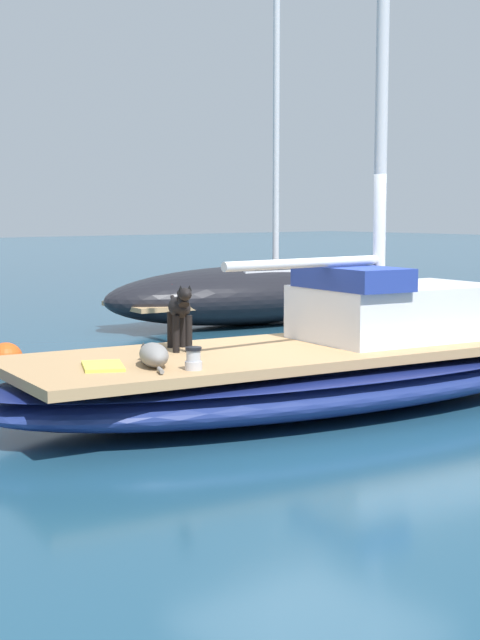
{
  "coord_description": "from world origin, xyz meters",
  "views": [
    {
      "loc": [
        7.24,
        -6.94,
        2.11
      ],
      "look_at": [
        0.0,
        -1.0,
        1.01
      ],
      "focal_mm": 52.84,
      "sensor_mm": 36.0,
      "label": 1
    }
  ],
  "objects_px": {
    "mooring_buoy": "(6,360)",
    "deck_winch": "(194,359)",
    "sailboat_main": "(312,375)",
    "deck_towel": "(103,366)",
    "moored_boat_port_side": "(249,293)",
    "dog_black": "(180,310)",
    "dog_grey": "(153,355)"
  },
  "relations": [
    {
      "from": "deck_towel",
      "to": "dog_black",
      "type": "bearing_deg",
      "value": 109.47
    },
    {
      "from": "sailboat_main",
      "to": "mooring_buoy",
      "type": "bearing_deg",
      "value": -154.78
    },
    {
      "from": "dog_black",
      "to": "dog_grey",
      "type": "relative_size",
      "value": 0.98
    },
    {
      "from": "dog_grey",
      "to": "deck_towel",
      "type": "bearing_deg",
      "value": -117.55
    },
    {
      "from": "sailboat_main",
      "to": "dog_black",
      "type": "xyz_separation_m",
      "value": [
        -0.6,
        -1.3,
        0.75
      ]
    },
    {
      "from": "deck_towel",
      "to": "moored_boat_port_side",
      "type": "bearing_deg",
      "value": 131.42
    },
    {
      "from": "mooring_buoy",
      "to": "deck_winch",
      "type": "bearing_deg",
      "value": -1.94
    },
    {
      "from": "sailboat_main",
      "to": "moored_boat_port_side",
      "type": "bearing_deg",
      "value": 145.33
    },
    {
      "from": "deck_winch",
      "to": "mooring_buoy",
      "type": "relative_size",
      "value": 0.48
    },
    {
      "from": "sailboat_main",
      "to": "dog_grey",
      "type": "xyz_separation_m",
      "value": [
        0.03,
        -2.07,
        0.43
      ]
    },
    {
      "from": "deck_towel",
      "to": "mooring_buoy",
      "type": "xyz_separation_m",
      "value": [
        -3.56,
        0.72,
        -0.46
      ]
    },
    {
      "from": "sailboat_main",
      "to": "deck_winch",
      "type": "bearing_deg",
      "value": -77.01
    },
    {
      "from": "deck_winch",
      "to": "dog_grey",
      "type": "bearing_deg",
      "value": -158.54
    },
    {
      "from": "moored_boat_port_side",
      "to": "mooring_buoy",
      "type": "distance_m",
      "value": 6.44
    },
    {
      "from": "deck_towel",
      "to": "mooring_buoy",
      "type": "height_order",
      "value": "deck_towel"
    },
    {
      "from": "sailboat_main",
      "to": "dog_grey",
      "type": "height_order",
      "value": "dog_grey"
    },
    {
      "from": "sailboat_main",
      "to": "deck_towel",
      "type": "distance_m",
      "value": 2.51
    },
    {
      "from": "moored_boat_port_side",
      "to": "deck_winch",
      "type": "bearing_deg",
      "value": -43.12
    },
    {
      "from": "deck_winch",
      "to": "deck_towel",
      "type": "bearing_deg",
      "value": -137.47
    },
    {
      "from": "sailboat_main",
      "to": "dog_black",
      "type": "relative_size",
      "value": 8.58
    },
    {
      "from": "deck_towel",
      "to": "moored_boat_port_side",
      "type": "height_order",
      "value": "moored_boat_port_side"
    },
    {
      "from": "dog_black",
      "to": "deck_towel",
      "type": "distance_m",
      "value": 1.32
    },
    {
      "from": "dog_grey",
      "to": "deck_towel",
      "type": "distance_m",
      "value": 0.48
    },
    {
      "from": "dog_black",
      "to": "deck_towel",
      "type": "relative_size",
      "value": 1.57
    },
    {
      "from": "deck_winch",
      "to": "mooring_buoy",
      "type": "distance_m",
      "value": 4.23
    },
    {
      "from": "deck_winch",
      "to": "moored_boat_port_side",
      "type": "height_order",
      "value": "moored_boat_port_side"
    },
    {
      "from": "dog_black",
      "to": "deck_winch",
      "type": "bearing_deg",
      "value": -30.04
    },
    {
      "from": "dog_black",
      "to": "moored_boat_port_side",
      "type": "distance_m",
      "value": 7.81
    },
    {
      "from": "dog_grey",
      "to": "deck_winch",
      "type": "bearing_deg",
      "value": 21.46
    },
    {
      "from": "sailboat_main",
      "to": "deck_towel",
      "type": "relative_size",
      "value": 13.44
    },
    {
      "from": "deck_winch",
      "to": "dog_black",
      "type": "bearing_deg",
      "value": 149.96
    },
    {
      "from": "sailboat_main",
      "to": "deck_towel",
      "type": "height_order",
      "value": "deck_towel"
    }
  ]
}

